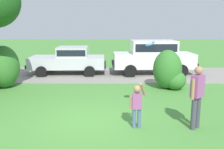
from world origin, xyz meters
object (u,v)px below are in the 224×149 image
child_thrower (137,103)px  frisbee (150,44)px  parked_suv (153,55)px  parked_sedan (69,59)px  adult_onlooker (197,94)px

child_thrower → frisbee: size_ratio=4.58×
parked_suv → frisbee: 6.96m
frisbee → parked_sedan: bearing=118.2°
parked_sedan → child_thrower: parked_sedan is taller
parked_suv → frisbee: size_ratio=16.98×
child_thrower → frisbee: (0.44, 0.90, 1.54)m
parked_sedan → frisbee: frisbee is taller
adult_onlooker → parked_sedan: bearing=121.9°
frisbee → adult_onlooker: 1.96m
parked_suv → adult_onlooker: size_ratio=2.74×
child_thrower → parked_suv: bearing=77.9°
parked_sedan → parked_suv: parked_suv is taller
frisbee → adult_onlooker: size_ratio=0.16×
adult_onlooker → child_thrower: bearing=178.6°
parked_sedan → parked_suv: size_ratio=0.93×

